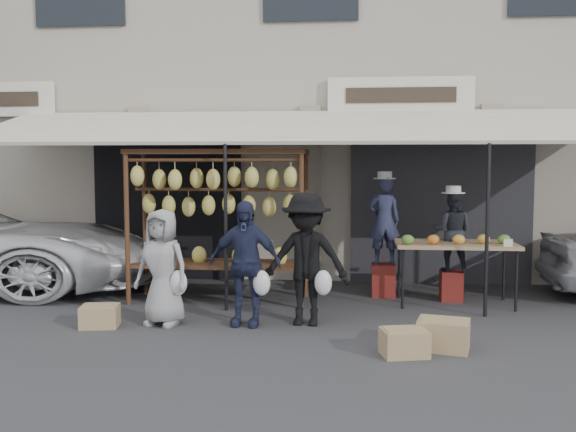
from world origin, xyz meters
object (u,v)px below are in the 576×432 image
Objects in this scene: banana_rack at (218,195)px; vendor_left at (384,220)px; crate_far at (100,316)px; customer_mid at (245,263)px; crate_near_a at (404,343)px; vendor_right at (452,231)px; customer_left at (162,267)px; produce_table at (456,245)px; crate_near_b at (443,335)px; customer_right at (306,259)px.

banana_rack reaches higher than vendor_left.
vendor_left reaches higher than crate_far.
banana_rack is 1.65m from customer_mid.
banana_rack reaches higher than crate_near_a.
customer_mid is at bearing 47.86° from vendor_right.
banana_rack is at bearing 86.98° from customer_left.
produce_table is at bearing 145.02° from vendor_left.
banana_rack is 3.92m from crate_near_b.
customer_mid reaches higher than crate_near_b.
crate_near_b reaches higher than crate_far.
vendor_left is (2.43, 0.62, -0.40)m from banana_rack.
banana_rack is 1.55× the size of customer_right.
vendor_right is at bearing 36.32° from customer_mid.
banana_rack is at bearing 6.52° from vendor_left.
banana_rack is 2.19× the size of vendor_right.
customer_right is at bearing -146.98° from produce_table.
crate_near_a is 0.86× the size of crate_near_b.
customer_left is 3.51m from crate_near_b.
crate_near_b is at bearing 92.99° from vendor_left.
customer_mid is 0.94× the size of customer_right.
produce_table is 4.14m from customer_left.
crate_near_a is at bearing 83.73° from vendor_left.
customer_left is 1.04m from customer_mid.
customer_left is (-3.85, -1.51, -0.13)m from produce_table.
banana_rack reaches higher than crate_far.
customer_left is 3.24× the size of crate_far.
banana_rack is 4.75× the size of crate_near_b.
vendor_left reaches higher than crate_near_a.
crate_near_a reaches higher than crate_far.
banana_rack is at bearing 53.88° from crate_far.
customer_mid is at bearing 149.94° from crate_near_a.
customer_right is 3.54× the size of crate_near_a.
vendor_left reaches higher than vendor_right.
banana_rack is 2.44m from crate_far.
banana_rack is 5.74× the size of crate_far.
customer_left is at bearing -170.25° from customer_mid.
crate_far is at bearing -126.12° from banana_rack.
customer_mid is at bearing -64.76° from banana_rack.
vendor_right is at bearing 158.79° from vendor_left.
crate_near_a is (-0.91, -2.53, -0.73)m from produce_table.
banana_rack is at bearing 136.25° from crate_near_a.
vendor_left reaches higher than produce_table.
vendor_left is at bearing 91.59° from crate_near_a.
customer_mid reaches higher than customer_left.
customer_mid is (-1.82, -1.94, -0.38)m from vendor_left.
vendor_left is at bearing 51.89° from customer_mid.
vendor_right is 2.61m from customer_right.
vendor_left is 3.20m from crate_near_a.
customer_right is 2.67m from crate_far.
customer_right is at bearing 8.49° from crate_far.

